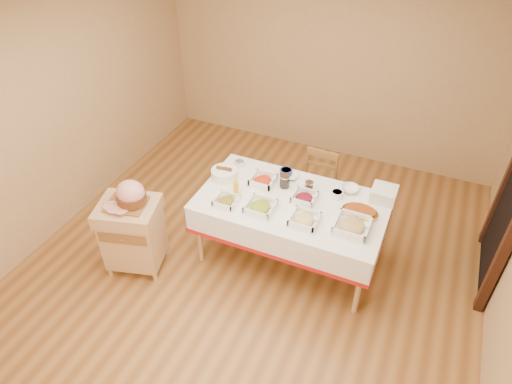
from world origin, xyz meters
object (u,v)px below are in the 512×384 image
Objects in this scene: preserve_jar_left at (285,182)px; preserve_jar_right at (309,187)px; butcher_cart at (133,232)px; brass_platter at (360,212)px; bread_basket at (224,174)px; plate_stack at (384,194)px; mustard_bottle at (236,187)px; dining_table at (291,214)px; dining_chair at (316,188)px; ham_on_board at (130,195)px.

preserve_jar_left reaches higher than preserve_jar_right.
butcher_cart is 5.99× the size of preserve_jar_left.
butcher_cart is 2.22m from brass_platter.
bread_basket is at bearing -179.95° from brass_platter.
plate_stack is at bearing 10.96° from bread_basket.
preserve_jar_right is at bearing 26.87° from mustard_bottle.
dining_chair is (0.05, 0.69, -0.15)m from dining_table.
mustard_bottle is 1.43m from plate_stack.
dining_chair is 0.91m from brass_platter.
dining_chair reaches higher than butcher_cart.
brass_platter is at bearing -117.00° from plate_stack.
mustard_bottle reaches higher than bread_basket.
brass_platter is (1.19, 0.19, -0.06)m from mustard_bottle.
ham_on_board reaches higher than butcher_cart.
mustard_bottle reaches higher than dining_table.
butcher_cart is 0.92× the size of dining_chair.
ham_on_board is at bearing -143.30° from mustard_bottle.
plate_stack is (2.19, 1.12, 0.37)m from butcher_cart.
dining_table is 0.92m from plate_stack.
butcher_cart is 2.02m from dining_chair.
ham_on_board is 0.98m from bread_basket.
plate_stack is at bearing 11.89° from preserve_jar_left.
ham_on_board is at bearing -153.06° from plate_stack.
mustard_bottle reaches higher than preserve_jar_right.
dining_chair reaches higher than preserve_jar_right.
bread_basket is 0.79× the size of brass_platter.
brass_platter is at bearing 9.08° from mustard_bottle.
dining_chair reaches higher than dining_table.
preserve_jar_right is at bearing -84.26° from dining_chair.
preserve_jar_right reaches higher than dining_table.
mustard_bottle is (-0.55, -0.11, 0.24)m from dining_table.
mustard_bottle is at bearing -168.85° from dining_table.
preserve_jar_left is (1.24, 0.92, 0.37)m from butcher_cart.
preserve_jar_left is (-0.20, -0.50, 0.37)m from dining_chair.
ham_on_board is at bearing 38.14° from butcher_cart.
brass_platter is at bearing 21.96° from butcher_cart.
preserve_jar_right is (1.45, 0.92, -0.10)m from ham_on_board.
dining_table is 1.56m from ham_on_board.
bread_basket is at bearing 173.98° from dining_table.
dining_table is 7.71× the size of plate_stack.
preserve_jar_right is 0.72m from plate_stack.
plate_stack is at bearing -21.81° from dining_chair.
plate_stack is at bearing 27.17° from butcher_cart.
dining_chair is at bearing 95.74° from preserve_jar_right.
butcher_cart is at bearing -158.04° from brass_platter.
bread_basket is (-0.23, 0.19, -0.03)m from mustard_bottle.
ham_on_board reaches higher than mustard_bottle.
bread_basket is (0.62, 0.82, 0.36)m from butcher_cart.
dining_table is 0.33m from preserve_jar_left.
dining_table is at bearing -154.23° from plate_stack.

